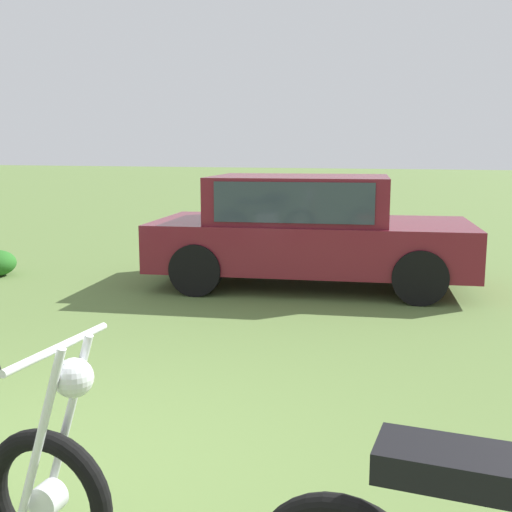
# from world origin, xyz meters

# --- Properties ---
(car_burgundy) EXTENTS (4.32, 2.56, 1.43)m
(car_burgundy) POSITION_xyz_m (0.00, 5.58, 0.80)
(car_burgundy) COLOR maroon
(car_burgundy) RESTS_ON ground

